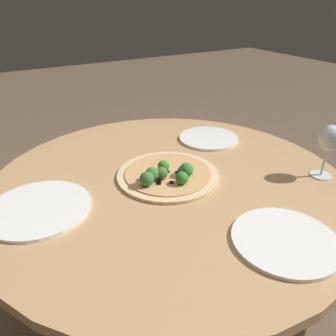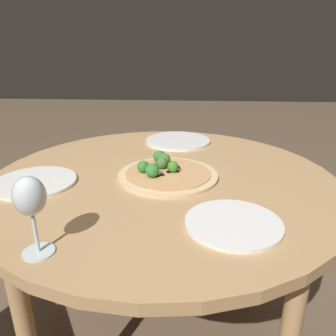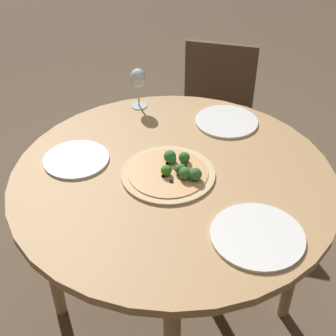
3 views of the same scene
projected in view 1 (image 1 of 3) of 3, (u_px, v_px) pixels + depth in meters
ground_plane at (168, 336)px, 1.40m from camera, size 12.00×12.00×0.00m
dining_table at (169, 200)px, 1.06m from camera, size 1.12×1.12×0.78m
pizza at (168, 174)px, 1.03m from camera, size 0.32×0.32×0.06m
wine_glass at (330, 140)px, 0.99m from camera, size 0.07×0.07×0.17m
plate_near at (208, 138)px, 1.30m from camera, size 0.23×0.23×0.01m
plate_far at (285, 240)px, 0.77m from camera, size 0.25×0.25×0.01m
plate_side at (39, 208)px, 0.88m from camera, size 0.28×0.28×0.01m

